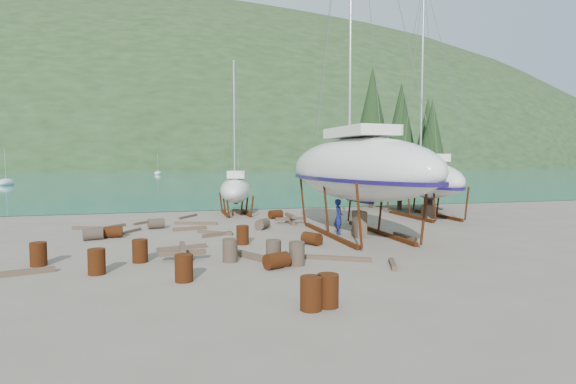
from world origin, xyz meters
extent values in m
plane|color=#6A5E54|center=(0.00, 0.00, 0.00)|extent=(600.00, 600.00, 0.00)
plane|color=#177577|center=(0.00, 315.00, 0.01)|extent=(700.00, 700.00, 0.00)
ellipsoid|color=#1C3018|center=(0.00, 320.00, 0.00)|extent=(800.00, 360.00, 110.00)
cube|color=beige|center=(-60.00, 190.00, 2.00)|extent=(6.00, 5.00, 4.00)
cube|color=#A54C2D|center=(-60.00, 190.00, 4.80)|extent=(6.60, 5.60, 1.60)
cube|color=beige|center=(-20.00, 190.00, 2.00)|extent=(6.00, 5.00, 4.00)
cube|color=#A54C2D|center=(-20.00, 190.00, 4.80)|extent=(6.60, 5.60, 1.60)
cube|color=beige|center=(30.00, 190.00, 2.00)|extent=(6.00, 5.00, 4.00)
cube|color=#A54C2D|center=(30.00, 190.00, 4.80)|extent=(6.60, 5.60, 1.60)
cylinder|color=black|center=(12.50, 12.00, 0.80)|extent=(0.36, 0.36, 1.60)
cone|color=black|center=(12.50, 12.00, 5.80)|extent=(3.60, 3.60, 8.40)
cylinder|color=black|center=(14.00, 10.00, 0.68)|extent=(0.36, 0.36, 1.36)
cone|color=black|center=(14.00, 10.00, 4.93)|extent=(3.06, 3.06, 7.14)
cylinder|color=black|center=(11.00, 14.00, 0.92)|extent=(0.36, 0.36, 1.84)
cone|color=black|center=(11.00, 14.00, 6.67)|extent=(4.14, 4.14, 9.66)
cylinder|color=black|center=(15.50, 13.00, 0.72)|extent=(0.36, 0.36, 1.44)
cone|color=black|center=(15.50, 13.00, 5.22)|extent=(3.24, 3.24, 7.56)
ellipsoid|color=silver|center=(-30.00, 60.00, 0.38)|extent=(2.00, 5.00, 1.40)
cylinder|color=silver|center=(-30.00, 60.00, 3.23)|extent=(0.08, 0.08, 5.00)
ellipsoid|color=silver|center=(10.00, 80.00, 0.38)|extent=(2.00, 5.00, 1.40)
cylinder|color=silver|center=(10.00, 80.00, 3.23)|extent=(0.08, 0.08, 5.00)
ellipsoid|color=silver|center=(-8.00, 110.00, 0.38)|extent=(2.00, 5.00, 1.40)
cylinder|color=silver|center=(-8.00, 110.00, 3.23)|extent=(0.08, 0.08, 5.00)
ellipsoid|color=silver|center=(4.16, 1.67, 3.45)|extent=(5.10, 14.06, 3.22)
cube|color=#170D42|center=(4.16, 0.98, 2.29)|extent=(0.45, 2.49, 1.00)
cube|color=silver|center=(4.16, 0.98, 5.31)|extent=(2.53, 4.30, 0.50)
cube|color=#522C0E|center=(2.76, 1.67, 0.10)|extent=(0.18, 7.58, 0.20)
cube|color=#522C0E|center=(5.57, 1.67, 0.10)|extent=(0.18, 7.58, 0.20)
cube|color=brown|center=(4.16, 0.98, 0.67)|extent=(0.50, 0.80, 1.34)
ellipsoid|color=silver|center=(11.76, 7.34, 2.61)|extent=(4.63, 10.59, 2.42)
cube|color=#170D42|center=(11.76, 6.83, 1.85)|extent=(0.55, 1.86, 1.00)
cube|color=silver|center=(11.76, 6.83, 4.07)|extent=(2.12, 3.30, 0.50)
cylinder|color=silver|center=(11.76, 7.85, 10.06)|extent=(0.14, 0.14, 12.29)
cube|color=#522C0E|center=(10.72, 7.34, 0.10)|extent=(0.18, 5.63, 0.20)
cube|color=#522C0E|center=(12.80, 7.34, 0.10)|extent=(0.18, 5.63, 0.20)
cube|color=brown|center=(11.76, 6.83, 0.45)|extent=(0.50, 0.80, 0.90)
ellipsoid|color=silver|center=(-0.50, 12.18, 1.77)|extent=(3.36, 7.16, 1.77)
cube|color=#170D42|center=(-0.50, 11.84, 1.33)|extent=(0.47, 1.26, 1.00)
cube|color=silver|center=(-0.50, 11.84, 2.90)|extent=(1.54, 2.24, 0.50)
cylinder|color=silver|center=(-0.50, 12.53, 6.88)|extent=(0.14, 0.14, 8.25)
cube|color=#522C0E|center=(-1.26, 12.18, 0.10)|extent=(0.18, 3.78, 0.20)
cube|color=#522C0E|center=(0.26, 12.18, 0.10)|extent=(0.18, 3.78, 0.20)
cube|color=brown|center=(-0.50, 11.84, 0.19)|extent=(0.50, 0.80, 0.38)
imported|color=#121851|center=(3.44, 1.99, 0.94)|extent=(0.58, 0.76, 1.88)
cylinder|color=#522C0E|center=(-6.24, -2.07, 0.44)|extent=(0.58, 0.58, 0.88)
cylinder|color=#522C0E|center=(-7.89, 4.02, 0.29)|extent=(0.90, 0.61, 0.58)
cylinder|color=#522C0E|center=(-1.11, -8.87, 0.44)|extent=(0.58, 0.58, 0.88)
cylinder|color=#522C0E|center=(1.75, 9.22, 0.29)|extent=(1.02, 0.84, 0.58)
cylinder|color=#2D2823|center=(-2.91, -2.86, 0.44)|extent=(0.58, 0.58, 0.88)
cylinder|color=#522C0E|center=(1.20, -0.38, 0.29)|extent=(0.95, 1.05, 0.58)
cylinder|color=#522C0E|center=(-1.61, -8.99, 0.44)|extent=(0.58, 0.58, 0.88)
cylinder|color=#522C0E|center=(-9.83, -1.72, 0.44)|extent=(0.58, 0.58, 0.88)
cylinder|color=#2D2823|center=(-5.87, 6.63, 0.29)|extent=(0.99, 0.76, 0.58)
cylinder|color=#522C0E|center=(-4.72, -5.31, 0.44)|extent=(0.58, 0.58, 0.88)
cylinder|color=#2D2823|center=(-0.04, 4.87, 0.29)|extent=(0.99, 1.05, 0.58)
cylinder|color=#522C0E|center=(-1.43, -4.39, 0.29)|extent=(1.04, 0.88, 0.58)
cylinder|color=#522C0E|center=(-7.56, -3.61, 0.44)|extent=(0.58, 0.58, 0.88)
cylinder|color=#522C0E|center=(-1.87, 0.56, 0.44)|extent=(0.58, 0.58, 0.88)
cylinder|color=#2D2823|center=(-8.77, 3.59, 0.29)|extent=(1.00, 0.79, 0.58)
cylinder|color=#2D2823|center=(-1.34, -3.51, 0.44)|extent=(0.58, 0.58, 0.88)
cylinder|color=#2D2823|center=(-0.59, -4.09, 0.44)|extent=(0.58, 0.58, 0.88)
cube|color=brown|center=(-6.40, 9.26, 0.07)|extent=(1.75, 2.04, 0.14)
cube|color=brown|center=(6.23, 0.06, 0.10)|extent=(0.28, 1.95, 0.19)
cube|color=brown|center=(-9.47, 7.14, 0.09)|extent=(1.99, 0.84, 0.19)
cube|color=brown|center=(-2.77, 3.19, 0.09)|extent=(1.62, 0.97, 0.17)
cube|color=brown|center=(1.04, -3.63, 0.08)|extent=(2.61, 1.56, 0.16)
cube|color=brown|center=(-0.18, 12.27, 0.10)|extent=(1.53, 1.12, 0.19)
cube|color=brown|center=(2.76, -5.17, 0.09)|extent=(0.73, 1.44, 0.17)
cube|color=brown|center=(-4.04, 5.54, 0.09)|extent=(1.88, 0.57, 0.19)
cube|color=brown|center=(-3.91, 11.27, 0.08)|extent=(1.37, 1.95, 0.15)
cube|color=brown|center=(-3.60, 7.70, 0.08)|extent=(2.56, 1.05, 0.16)
cube|color=brown|center=(-2.82, 3.84, 0.08)|extent=(1.76, 1.48, 0.15)
cube|color=brown|center=(-4.63, 0.06, 0.08)|extent=(2.16, 0.67, 0.17)
cube|color=brown|center=(-10.35, -3.15, 0.09)|extent=(2.66, 0.90, 0.18)
cube|color=brown|center=(-7.44, 5.09, 0.07)|extent=(1.56, 2.49, 0.15)
cube|color=brown|center=(-1.77, -3.05, 0.11)|extent=(1.64, 2.78, 0.23)
cube|color=brown|center=(-8.42, 7.38, 0.08)|extent=(1.56, 1.78, 0.16)
cube|color=brown|center=(-4.66, -2.19, 0.10)|extent=(0.20, 1.80, 0.20)
cube|color=brown|center=(-4.66, -2.19, 0.30)|extent=(1.80, 0.20, 0.20)
cube|color=brown|center=(-4.66, -2.19, 0.50)|extent=(0.20, 1.80, 0.20)
cube|color=brown|center=(2.05, 6.61, 0.10)|extent=(0.20, 1.80, 0.20)
cube|color=brown|center=(2.05, 6.61, 0.30)|extent=(1.80, 0.20, 0.20)
cube|color=brown|center=(2.05, 6.61, 0.50)|extent=(0.20, 1.80, 0.20)
camera|label=1|loc=(-5.14, -19.88, 3.88)|focal=28.00mm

